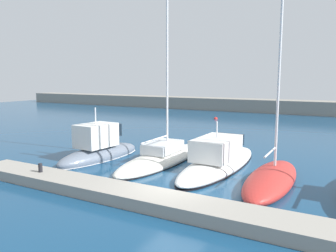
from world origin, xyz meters
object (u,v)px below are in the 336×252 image
Objects in this scene: sailboat_ivory_second at (162,157)px; mooring_buoy_red at (216,119)px; motorboat_slate_nearest at (99,150)px; sailboat_red_fourth at (271,178)px; dock_bollard at (40,168)px; motorboat_white_third at (219,160)px.

sailboat_ivory_second is 22.90m from mooring_buoy_red.
motorboat_slate_nearest is 4.10m from sailboat_ivory_second.
sailboat_red_fourth is 11.43m from dock_bollard.
motorboat_white_third reaches higher than dock_bollard.
dock_bollard is (2.02, -28.99, 0.73)m from mooring_buoy_red.
sailboat_red_fourth reaches higher than dock_bollard.
sailboat_red_fourth reaches higher than mooring_buoy_red.
mooring_buoy_red is (-1.30, 23.74, -0.56)m from motorboat_slate_nearest.
sailboat_ivory_second is 36.40× the size of dock_bollard.
motorboat_white_third is (3.63, 0.35, 0.16)m from sailboat_ivory_second.
motorboat_white_third is 19.93× the size of mooring_buoy_red.
motorboat_white_third is 0.79× the size of sailboat_red_fourth.
motorboat_slate_nearest reaches higher than motorboat_white_third.
motorboat_slate_nearest is 15.71× the size of dock_bollard.
mooring_buoy_red is 1.14× the size of dock_bollard.
dock_bollard is (-6.75, -7.03, 0.29)m from motorboat_white_third.
sailboat_ivory_second is at bearing 65.00° from dock_bollard.
motorboat_slate_nearest is at bearing 103.47° from motorboat_white_third.
motorboat_slate_nearest is 23.78m from mooring_buoy_red.
motorboat_white_third is at bearing -68.24° from mooring_buoy_red.
mooring_buoy_red is at bearing 26.01° from sailboat_red_fourth.
dock_bollard is at bearing 116.51° from sailboat_red_fourth.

